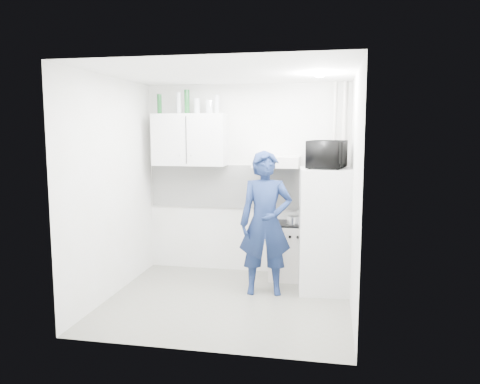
# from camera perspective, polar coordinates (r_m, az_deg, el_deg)

# --- Properties ---
(floor) EXTENTS (2.80, 2.80, 0.00)m
(floor) POSITION_cam_1_polar(r_m,az_deg,el_deg) (5.58, -1.58, -13.20)
(floor) COLOR slate
(floor) RESTS_ON ground
(ceiling) EXTENTS (2.80, 2.80, 0.00)m
(ceiling) POSITION_cam_1_polar(r_m,az_deg,el_deg) (5.26, -1.69, 14.33)
(ceiling) COLOR white
(ceiling) RESTS_ON wall_back
(wall_back) EXTENTS (2.80, 0.00, 2.80)m
(wall_back) POSITION_cam_1_polar(r_m,az_deg,el_deg) (6.48, 0.77, 1.54)
(wall_back) COLOR beige
(wall_back) RESTS_ON floor
(wall_left) EXTENTS (0.00, 2.60, 2.60)m
(wall_left) POSITION_cam_1_polar(r_m,az_deg,el_deg) (5.73, -15.42, 0.48)
(wall_left) COLOR beige
(wall_left) RESTS_ON floor
(wall_right) EXTENTS (0.00, 2.60, 2.60)m
(wall_right) POSITION_cam_1_polar(r_m,az_deg,el_deg) (5.15, 13.76, -0.24)
(wall_right) COLOR beige
(wall_right) RESTS_ON floor
(person) EXTENTS (0.69, 0.51, 1.74)m
(person) POSITION_cam_1_polar(r_m,az_deg,el_deg) (5.64, 3.13, -3.82)
(person) COLOR #132045
(person) RESTS_ON floor
(stove) EXTENTS (0.46, 0.46, 0.73)m
(stove) POSITION_cam_1_polar(r_m,az_deg,el_deg) (6.33, 5.80, -7.25)
(stove) COLOR silver
(stove) RESTS_ON floor
(fridge) EXTENTS (0.69, 0.69, 1.52)m
(fridge) POSITION_cam_1_polar(r_m,az_deg,el_deg) (5.85, 10.36, -4.57)
(fridge) COLOR silver
(fridge) RESTS_ON floor
(stove_top) EXTENTS (0.44, 0.44, 0.03)m
(stove_top) POSITION_cam_1_polar(r_m,az_deg,el_deg) (6.24, 5.84, -3.86)
(stove_top) COLOR black
(stove_top) RESTS_ON stove
(saucepan) EXTENTS (0.18, 0.18, 0.10)m
(saucepan) POSITION_cam_1_polar(r_m,az_deg,el_deg) (6.17, 6.59, -3.40)
(saucepan) COLOR silver
(saucepan) RESTS_ON stove_top
(microwave) EXTENTS (0.66, 0.50, 0.33)m
(microwave) POSITION_cam_1_polar(r_m,az_deg,el_deg) (5.73, 10.58, 4.54)
(microwave) COLOR black
(microwave) RESTS_ON fridge
(bottle_a) EXTENTS (0.06, 0.06, 0.27)m
(bottle_a) POSITION_cam_1_polar(r_m,az_deg,el_deg) (6.60, -9.79, 10.52)
(bottle_a) COLOR #144C1E
(bottle_a) RESTS_ON upper_cabinet
(bottle_c) EXTENTS (0.07, 0.07, 0.29)m
(bottle_c) POSITION_cam_1_polar(r_m,az_deg,el_deg) (6.51, -7.47, 10.70)
(bottle_c) COLOR #B2B7BC
(bottle_c) RESTS_ON upper_cabinet
(bottle_d) EXTENTS (0.07, 0.07, 0.32)m
(bottle_d) POSITION_cam_1_polar(r_m,az_deg,el_deg) (6.48, -6.49, 10.87)
(bottle_d) COLOR #144C1E
(bottle_d) RESTS_ON upper_cabinet
(canister_a) EXTENTS (0.08, 0.08, 0.20)m
(canister_a) POSITION_cam_1_polar(r_m,az_deg,el_deg) (6.43, -5.28, 10.39)
(canister_a) COLOR #B2B7BC
(canister_a) RESTS_ON upper_cabinet
(canister_b) EXTENTS (0.09, 0.09, 0.18)m
(canister_b) POSITION_cam_1_polar(r_m,az_deg,el_deg) (6.39, -3.76, 10.32)
(canister_b) COLOR #B2B7BC
(canister_b) RESTS_ON upper_cabinet
(bottle_e) EXTENTS (0.06, 0.06, 0.24)m
(bottle_e) POSITION_cam_1_polar(r_m,az_deg,el_deg) (6.36, -2.84, 10.63)
(bottle_e) COLOR #B2B7BC
(bottle_e) RESTS_ON upper_cabinet
(upper_cabinet) EXTENTS (1.00, 0.35, 0.70)m
(upper_cabinet) POSITION_cam_1_polar(r_m,az_deg,el_deg) (6.46, -6.11, 6.36)
(upper_cabinet) COLOR silver
(upper_cabinet) RESTS_ON wall_back
(range_hood) EXTENTS (0.60, 0.50, 0.14)m
(range_hood) POSITION_cam_1_polar(r_m,az_deg,el_deg) (6.15, 4.50, 3.71)
(range_hood) COLOR silver
(range_hood) RESTS_ON wall_back
(backsplash) EXTENTS (2.74, 0.03, 0.60)m
(backsplash) POSITION_cam_1_polar(r_m,az_deg,el_deg) (6.48, 0.74, 0.64)
(backsplash) COLOR white
(backsplash) RESTS_ON wall_back
(pipe_a) EXTENTS (0.05, 0.05, 2.60)m
(pipe_a) POSITION_cam_1_polar(r_m,az_deg,el_deg) (6.31, 12.35, 1.19)
(pipe_a) COLOR silver
(pipe_a) RESTS_ON floor
(pipe_b) EXTENTS (0.04, 0.04, 2.60)m
(pipe_b) POSITION_cam_1_polar(r_m,az_deg,el_deg) (6.30, 11.26, 1.22)
(pipe_b) COLOR silver
(pipe_b) RESTS_ON floor
(ceiling_spot_fixture) EXTENTS (0.10, 0.10, 0.02)m
(ceiling_spot_fixture) POSITION_cam_1_polar(r_m,az_deg,el_deg) (5.33, 9.67, 13.82)
(ceiling_spot_fixture) COLOR white
(ceiling_spot_fixture) RESTS_ON ceiling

